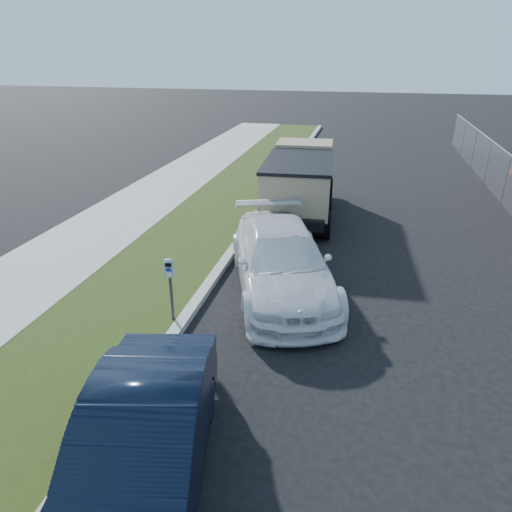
% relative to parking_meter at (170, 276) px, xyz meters
% --- Properties ---
extents(ground, '(120.00, 120.00, 0.00)m').
position_rel_parking_meter_xyz_m(ground, '(2.80, 0.64, -1.14)').
color(ground, black).
rests_on(ground, ground).
extents(streetside, '(6.12, 50.00, 0.15)m').
position_rel_parking_meter_xyz_m(streetside, '(-2.77, 2.64, -1.07)').
color(streetside, gray).
rests_on(streetside, ground).
extents(parking_meter, '(0.21, 0.16, 1.39)m').
position_rel_parking_meter_xyz_m(parking_meter, '(0.00, 0.00, 0.00)').
color(parking_meter, '#3F4247').
rests_on(parking_meter, ground).
extents(white_wagon, '(3.73, 5.63, 1.51)m').
position_rel_parking_meter_xyz_m(white_wagon, '(1.90, 2.14, -0.38)').
color(white_wagon, silver).
rests_on(white_wagon, ground).
extents(navy_sedan, '(2.40, 4.54, 1.42)m').
position_rel_parking_meter_xyz_m(navy_sedan, '(1.20, -3.79, -0.43)').
color(navy_sedan, black).
rests_on(navy_sedan, ground).
extents(dump_truck, '(2.56, 5.72, 2.19)m').
position_rel_parking_meter_xyz_m(dump_truck, '(1.53, 7.79, 0.10)').
color(dump_truck, black).
rests_on(dump_truck, ground).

